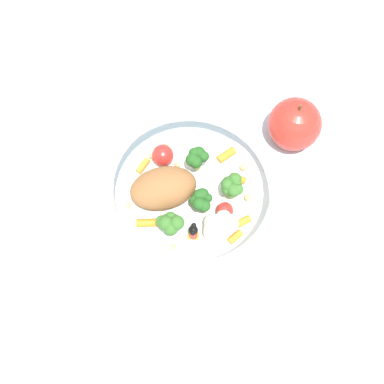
{
  "coord_description": "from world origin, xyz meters",
  "views": [
    {
      "loc": [
        -0.28,
        -0.09,
        0.76
      ],
      "look_at": [
        0.02,
        -0.01,
        0.03
      ],
      "focal_mm": 51.53,
      "sensor_mm": 36.0,
      "label": 1
    }
  ],
  "objects": [
    {
      "name": "ground_plane",
      "position": [
        0.0,
        0.0,
        0.0
      ],
      "size": [
        2.4,
        2.4,
        0.0
      ],
      "primitive_type": "plane",
      "color": "silver"
    },
    {
      "name": "loose_apple",
      "position": [
        0.16,
        -0.13,
        0.04
      ],
      "size": [
        0.08,
        0.08,
        0.09
      ],
      "color": "red",
      "rests_on": "ground_plane"
    },
    {
      "name": "food_container",
      "position": [
        0.02,
        -0.0,
        0.03
      ],
      "size": [
        0.24,
        0.24,
        0.07
      ],
      "color": "white",
      "rests_on": "ground_plane"
    }
  ]
}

